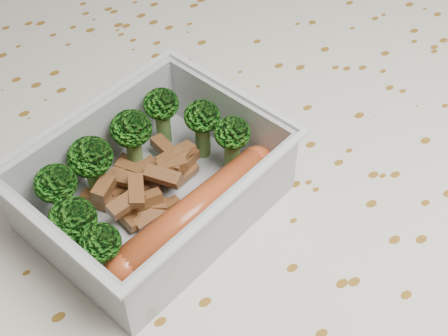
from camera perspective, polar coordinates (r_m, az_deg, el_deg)
dining_table at (r=0.57m, az=0.25°, el=-7.07°), size 1.40×0.90×0.75m
tablecloth at (r=0.53m, az=0.27°, el=-3.94°), size 1.46×0.96×0.19m
lunch_container at (r=0.46m, az=-6.38°, el=-2.01°), size 0.21×0.18×0.06m
broccoli_florets at (r=0.46m, az=-8.87°, el=0.45°), size 0.16×0.12×0.05m
meat_pile at (r=0.48m, az=-7.15°, el=-1.32°), size 0.10×0.07×0.03m
sausage at (r=0.45m, az=-2.65°, el=-4.08°), size 0.16×0.05×0.03m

